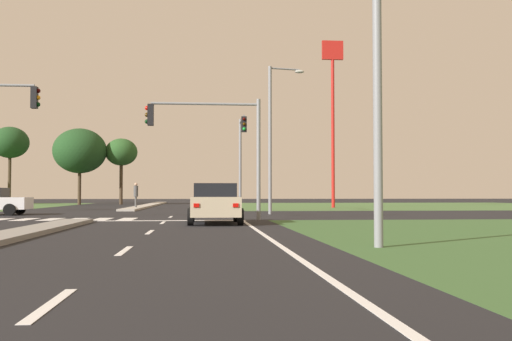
{
  "coord_description": "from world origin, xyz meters",
  "views": [
    {
      "loc": [
        5.1,
        -3.36,
        1.18
      ],
      "look_at": [
        7.83,
        27.25,
        2.37
      ],
      "focal_mm": 42.07,
      "sensor_mm": 36.0,
      "label": 1
    }
  ],
  "objects_px": {
    "traffic_signal_near_right": "(216,135)",
    "treeline_third": "(80,151)",
    "street_lamp_near": "(370,10)",
    "treeline_fourth": "(121,153)",
    "pedestrian_at_median": "(136,192)",
    "treeline_second": "(10,143)",
    "car_beige_near": "(215,203)",
    "street_lamp_second": "(273,131)",
    "fastfood_pole_sign": "(333,88)",
    "traffic_signal_far_right": "(242,147)"
  },
  "relations": [
    {
      "from": "street_lamp_second",
      "to": "street_lamp_near",
      "type": "bearing_deg",
      "value": -90.74
    },
    {
      "from": "traffic_signal_near_right",
      "to": "treeline_third",
      "type": "bearing_deg",
      "value": 109.72
    },
    {
      "from": "traffic_signal_near_right",
      "to": "pedestrian_at_median",
      "type": "bearing_deg",
      "value": 105.92
    },
    {
      "from": "traffic_signal_far_right",
      "to": "pedestrian_at_median",
      "type": "distance_m",
      "value": 11.57
    },
    {
      "from": "car_beige_near",
      "to": "street_lamp_near",
      "type": "distance_m",
      "value": 12.02
    },
    {
      "from": "treeline_third",
      "to": "fastfood_pole_sign",
      "type": "bearing_deg",
      "value": -32.03
    },
    {
      "from": "pedestrian_at_median",
      "to": "street_lamp_second",
      "type": "bearing_deg",
      "value": 7.46
    },
    {
      "from": "street_lamp_near",
      "to": "treeline_second",
      "type": "bearing_deg",
      "value": 114.32
    },
    {
      "from": "traffic_signal_near_right",
      "to": "fastfood_pole_sign",
      "type": "height_order",
      "value": "fastfood_pole_sign"
    },
    {
      "from": "traffic_signal_near_right",
      "to": "street_lamp_near",
      "type": "relative_size",
      "value": 0.57
    },
    {
      "from": "traffic_signal_far_right",
      "to": "pedestrian_at_median",
      "type": "bearing_deg",
      "value": 132.94
    },
    {
      "from": "car_beige_near",
      "to": "traffic_signal_far_right",
      "type": "distance_m",
      "value": 15.41
    },
    {
      "from": "traffic_signal_far_right",
      "to": "street_lamp_near",
      "type": "distance_m",
      "value": 25.6
    },
    {
      "from": "street_lamp_near",
      "to": "car_beige_near",
      "type": "bearing_deg",
      "value": 107.11
    },
    {
      "from": "traffic_signal_near_right",
      "to": "treeline_fourth",
      "type": "xyz_separation_m",
      "value": [
        -9.34,
        38.65,
        1.81
      ]
    },
    {
      "from": "treeline_fourth",
      "to": "street_lamp_near",
      "type": "bearing_deg",
      "value": -76.56
    },
    {
      "from": "treeline_third",
      "to": "treeline_fourth",
      "type": "height_order",
      "value": "treeline_third"
    },
    {
      "from": "car_beige_near",
      "to": "traffic_signal_far_right",
      "type": "relative_size",
      "value": 0.73
    },
    {
      "from": "traffic_signal_near_right",
      "to": "treeline_third",
      "type": "distance_m",
      "value": 40.17
    },
    {
      "from": "treeline_second",
      "to": "street_lamp_near",
      "type": "bearing_deg",
      "value": -65.68
    },
    {
      "from": "treeline_second",
      "to": "treeline_third",
      "type": "relative_size",
      "value": 1.07
    },
    {
      "from": "car_beige_near",
      "to": "treeline_third",
      "type": "xyz_separation_m",
      "value": [
        -13.43,
        40.82,
        4.88
      ]
    },
    {
      "from": "pedestrian_at_median",
      "to": "fastfood_pole_sign",
      "type": "distance_m",
      "value": 18.53
    },
    {
      "from": "pedestrian_at_median",
      "to": "treeline_second",
      "type": "height_order",
      "value": "treeline_second"
    },
    {
      "from": "treeline_second",
      "to": "fastfood_pole_sign",
      "type": "bearing_deg",
      "value": -30.73
    },
    {
      "from": "car_beige_near",
      "to": "treeline_third",
      "type": "height_order",
      "value": "treeline_third"
    },
    {
      "from": "street_lamp_near",
      "to": "street_lamp_second",
      "type": "height_order",
      "value": "street_lamp_near"
    },
    {
      "from": "street_lamp_near",
      "to": "fastfood_pole_sign",
      "type": "xyz_separation_m",
      "value": [
        7.17,
        36.53,
        4.76
      ]
    },
    {
      "from": "pedestrian_at_median",
      "to": "treeline_third",
      "type": "distance_m",
      "value": 19.86
    },
    {
      "from": "treeline_second",
      "to": "traffic_signal_far_right",
      "type": "bearing_deg",
      "value": -51.61
    },
    {
      "from": "traffic_signal_near_right",
      "to": "street_lamp_near",
      "type": "bearing_deg",
      "value": -76.97
    },
    {
      "from": "pedestrian_at_median",
      "to": "treeline_second",
      "type": "distance_m",
      "value": 27.97
    },
    {
      "from": "car_beige_near",
      "to": "treeline_fourth",
      "type": "height_order",
      "value": "treeline_fourth"
    },
    {
      "from": "street_lamp_second",
      "to": "treeline_third",
      "type": "distance_m",
      "value": 34.83
    },
    {
      "from": "fastfood_pole_sign",
      "to": "treeline_second",
      "type": "height_order",
      "value": "fastfood_pole_sign"
    },
    {
      "from": "traffic_signal_far_right",
      "to": "traffic_signal_near_right",
      "type": "bearing_deg",
      "value": -99.15
    },
    {
      "from": "traffic_signal_near_right",
      "to": "fastfood_pole_sign",
      "type": "xyz_separation_m",
      "value": [
        10.34,
        22.83,
        6.3
      ]
    },
    {
      "from": "street_lamp_near",
      "to": "treeline_fourth",
      "type": "bearing_deg",
      "value": 103.44
    },
    {
      "from": "fastfood_pole_sign",
      "to": "pedestrian_at_median",
      "type": "bearing_deg",
      "value": -170.17
    },
    {
      "from": "car_beige_near",
      "to": "street_lamp_second",
      "type": "bearing_deg",
      "value": 71.2
    },
    {
      "from": "car_beige_near",
      "to": "fastfood_pole_sign",
      "type": "height_order",
      "value": "fastfood_pole_sign"
    },
    {
      "from": "treeline_fourth",
      "to": "traffic_signal_far_right",
      "type": "bearing_deg",
      "value": -67.24
    },
    {
      "from": "street_lamp_near",
      "to": "treeline_fourth",
      "type": "xyz_separation_m",
      "value": [
        -12.51,
        52.35,
        0.27
      ]
    },
    {
      "from": "traffic_signal_far_right",
      "to": "street_lamp_second",
      "type": "bearing_deg",
      "value": -71.08
    },
    {
      "from": "street_lamp_near",
      "to": "street_lamp_second",
      "type": "bearing_deg",
      "value": 89.26
    },
    {
      "from": "car_beige_near",
      "to": "fastfood_pole_sign",
      "type": "distance_m",
      "value": 29.42
    },
    {
      "from": "car_beige_near",
      "to": "fastfood_pole_sign",
      "type": "bearing_deg",
      "value": 68.01
    },
    {
      "from": "traffic_signal_far_right",
      "to": "pedestrian_at_median",
      "type": "relative_size",
      "value": 3.29
    },
    {
      "from": "car_beige_near",
      "to": "treeline_second",
      "type": "distance_m",
      "value": 50.54
    },
    {
      "from": "traffic_signal_far_right",
      "to": "fastfood_pole_sign",
      "type": "xyz_separation_m",
      "value": [
        8.43,
        10.98,
        5.91
      ]
    }
  ]
}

